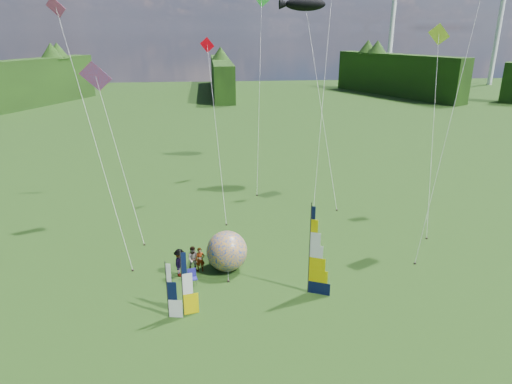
{
  "coord_description": "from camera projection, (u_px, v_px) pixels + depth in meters",
  "views": [
    {
      "loc": [
        -3.49,
        -19.27,
        13.94
      ],
      "look_at": [
        -1.0,
        4.0,
        5.5
      ],
      "focal_mm": 32.0,
      "sensor_mm": 36.0,
      "label": 1
    }
  ],
  "objects": [
    {
      "name": "treeline_ring",
      "position": [
        286.0,
        249.0,
        21.74
      ],
      "size": [
        210.0,
        210.0,
        8.0
      ],
      "primitive_type": null,
      "color": "#1F4510",
      "rests_on": "ground"
    },
    {
      "name": "side_banner_far",
      "position": [
        167.0,
        291.0,
        22.8
      ],
      "size": [
        0.92,
        0.26,
        3.09
      ],
      "primitive_type": null,
      "rotation": [
        0.0,
        0.0,
        -0.18
      ],
      "color": "white",
      "rests_on": "ground"
    },
    {
      "name": "spectator_b",
      "position": [
        194.0,
        259.0,
        27.5
      ],
      "size": [
        0.79,
        0.4,
        1.61
      ],
      "primitive_type": "imported",
      "rotation": [
        0.0,
        0.0,
        -0.02
      ],
      "color": "#66594C",
      "rests_on": "ground"
    },
    {
      "name": "kite_parafoil",
      "position": [
        451.0,
        110.0,
        28.16
      ],
      "size": [
        11.11,
        11.39,
        18.27
      ],
      "primitive_type": null,
      "rotation": [
        0.0,
        0.0,
        0.3
      ],
      "color": "#D24526",
      "rests_on": "ground"
    },
    {
      "name": "spectator_c",
      "position": [
        180.0,
        263.0,
        26.93
      ],
      "size": [
        0.62,
        1.18,
        1.73
      ],
      "primitive_type": "imported",
      "rotation": [
        0.0,
        0.0,
        1.38
      ],
      "color": "#66594C",
      "rests_on": "ground"
    },
    {
      "name": "turbine_left",
      "position": [
        499.0,
        23.0,
        113.88
      ],
      "size": [
        8.0,
        1.2,
        30.0
      ],
      "primitive_type": null,
      "color": "silver",
      "rests_on": "ground"
    },
    {
      "name": "turbine_right",
      "position": [
        392.0,
        23.0,
        117.92
      ],
      "size": [
        8.0,
        1.2,
        30.0
      ],
      "primitive_type": null,
      "color": "silver",
      "rests_on": "ground"
    },
    {
      "name": "side_banner_left",
      "position": [
        182.0,
        285.0,
        22.87
      ],
      "size": [
        1.0,
        0.3,
        3.59
      ],
      "primitive_type": null,
      "rotation": [
        0.0,
        0.0,
        0.2
      ],
      "color": "#D9BE00",
      "rests_on": "ground"
    },
    {
      "name": "feather_banner_main",
      "position": [
        310.0,
        251.0,
        24.63
      ],
      "size": [
        1.32,
        0.65,
        5.19
      ],
      "primitive_type": null,
      "rotation": [
        0.0,
        0.0,
        -0.41
      ],
      "color": "black",
      "rests_on": "ground"
    },
    {
      "name": "camp_chair",
      "position": [
        193.0,
        277.0,
        26.13
      ],
      "size": [
        0.63,
        0.63,
        0.92
      ],
      "primitive_type": null,
      "rotation": [
        0.0,
        0.0,
        0.22
      ],
      "color": "navy",
      "rests_on": "ground"
    },
    {
      "name": "spectator_a",
      "position": [
        200.0,
        260.0,
        27.49
      ],
      "size": [
        0.58,
        0.41,
        1.53
      ],
      "primitive_type": "imported",
      "rotation": [
        0.0,
        0.0,
        0.07
      ],
      "color": "#66594C",
      "rests_on": "ground"
    },
    {
      "name": "bol_inflatable",
      "position": [
        227.0,
        251.0,
        27.53
      ],
      "size": [
        2.98,
        2.98,
        2.48
      ],
      "primitive_type": "sphere",
      "rotation": [
        0.0,
        0.0,
        0.23
      ],
      "color": "navy",
      "rests_on": "ground"
    },
    {
      "name": "spectator_d",
      "position": [
        221.0,
        250.0,
        28.76
      ],
      "size": [
        0.95,
        0.73,
        1.51
      ],
      "primitive_type": "imported",
      "rotation": [
        0.0,
        0.0,
        2.66
      ],
      "color": "#66594C",
      "rests_on": "ground"
    },
    {
      "name": "small_kite_pink",
      "position": [
        92.0,
        128.0,
        28.1
      ],
      "size": [
        8.85,
        10.73,
        16.28
      ],
      "primitive_type": null,
      "rotation": [
        0.0,
        0.0,
        -0.27
      ],
      "color": "#D64279",
      "rests_on": "ground"
    },
    {
      "name": "kite_whale",
      "position": [
        321.0,
        90.0,
        39.05
      ],
      "size": [
        9.72,
        15.46,
        17.85
      ],
      "primitive_type": null,
      "rotation": [
        0.0,
        0.0,
        -0.38
      ],
      "color": "black",
      "rests_on": "ground"
    },
    {
      "name": "small_kite_green",
      "position": [
        259.0,
        85.0,
        41.67
      ],
      "size": [
        7.54,
        13.11,
        18.02
      ],
      "primitive_type": null,
      "rotation": [
        0.0,
        0.0,
        0.28
      ],
      "color": "green",
      "rests_on": "ground"
    },
    {
      "name": "small_kite_orange",
      "position": [
        323.0,
        91.0,
        37.1
      ],
      "size": [
        5.77,
        11.33,
        18.21
      ],
      "primitive_type": null,
      "rotation": [
        0.0,
        0.0,
        -0.08
      ],
      "color": "#E79C00",
      "rests_on": "ground"
    },
    {
      "name": "ground",
      "position": [
        284.0,
        320.0,
        23.1
      ],
      "size": [
        220.0,
        220.0,
        0.0
      ],
      "primitive_type": "plane",
      "color": "#2D5019",
      "rests_on": "ground"
    },
    {
      "name": "small_kite_red",
      "position": [
        216.0,
        124.0,
        35.61
      ],
      "size": [
        6.77,
        10.52,
        13.67
      ],
      "primitive_type": null,
      "rotation": [
        0.0,
        0.0,
        0.4
      ],
      "color": "#BF000D",
      "rests_on": "ground"
    },
    {
      "name": "kite_rainbow_delta",
      "position": [
        118.0,
        145.0,
        31.7
      ],
      "size": [
        8.11,
        10.7,
        12.49
      ],
      "primitive_type": null,
      "rotation": [
        0.0,
        0.0,
        0.11
      ],
      "color": "red",
      "rests_on": "ground"
    },
    {
      "name": "small_kite_yellow",
      "position": [
        434.0,
        122.0,
        33.3
      ],
      "size": [
        7.61,
        11.57,
        14.85
      ],
      "primitive_type": null,
      "rotation": [
        0.0,
        0.0,
        -0.18
      ],
      "color": "#E6F938",
      "rests_on": "ground"
    }
  ]
}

